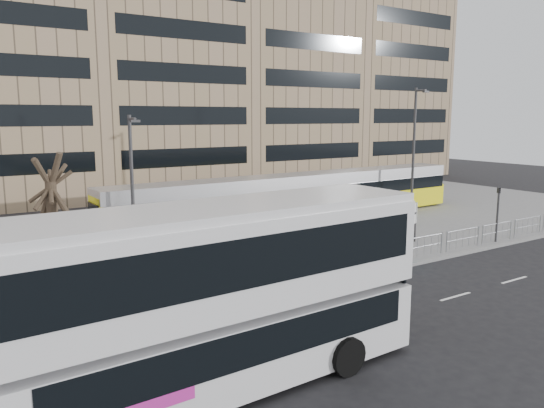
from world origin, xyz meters
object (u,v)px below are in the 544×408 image
traffic_light_east (498,207)px  lamp_post_east (414,147)px  ad_panel (404,242)px  pedestrian (287,234)px  tram (298,198)px  bare_tree (48,149)px  traffic_light_west (177,256)px  double_decker_bus (207,294)px  station_sign (409,217)px  lamp_post_west (132,179)px

traffic_light_east → lamp_post_east: bearing=92.6°
ad_panel → lamp_post_east: bearing=37.1°
traffic_light_east → pedestrian: bearing=173.1°
tram → bare_tree: (-16.64, -6.12, 4.10)m
ad_panel → lamp_post_east: lamp_post_east is taller
ad_panel → traffic_light_west: size_ratio=0.53×
double_decker_bus → pedestrian: bearing=45.2°
station_sign → lamp_post_west: size_ratio=0.32×
station_sign → pedestrian: station_sign is taller
double_decker_bus → lamp_post_west: size_ratio=1.75×
traffic_light_west → traffic_light_east: 19.21m
pedestrian → traffic_light_east: (10.95, -4.88, 1.12)m
traffic_light_east → bare_tree: size_ratio=0.40×
traffic_light_east → tram: bearing=135.1°
pedestrian → traffic_light_west: 9.66m
double_decker_bus → ad_panel: double_decker_bus is taller
traffic_light_east → lamp_post_west: lamp_post_west is taller
double_decker_bus → tram: double_decker_bus is taller
tram → traffic_light_east: 12.41m
station_sign → traffic_light_east: traffic_light_east is taller
station_sign → pedestrian: bearing=140.6°
pedestrian → bare_tree: bare_tree is taller
ad_panel → lamp_post_east: size_ratio=0.18×
traffic_light_west → lamp_post_west: 8.64m
traffic_light_west → bare_tree: (-3.26, 4.83, 3.73)m
tram → bare_tree: bearing=-161.1°
tram → ad_panel: tram is taller
bare_tree → pedestrian: bearing=0.2°
tram → pedestrian: bearing=-131.5°
station_sign → traffic_light_east: size_ratio=0.72×
pedestrian → lamp_post_east: lamp_post_east is taller
traffic_light_east → bare_tree: 23.28m
bare_tree → double_decker_bus: bearing=-81.2°
tram → traffic_light_east: tram is taller
lamp_post_east → traffic_light_east: bearing=-104.5°
pedestrian → traffic_light_west: size_ratio=0.55×
pedestrian → lamp_post_east: size_ratio=0.19×
lamp_post_east → tram: bearing=160.6°
station_sign → lamp_post_west: bearing=138.7°
double_decker_bus → pedestrian: (9.88, 10.67, -1.65)m
ad_panel → lamp_post_west: 13.78m
double_decker_bus → traffic_light_west: double_decker_bus is taller
pedestrian → traffic_light_east: size_ratio=0.55×
lamp_post_west → bare_tree: 5.97m
station_sign → bare_tree: (-17.81, 2.56, 4.16)m
pedestrian → traffic_light_west: (-8.26, -4.88, 1.12)m
traffic_light_east → lamp_post_east: (2.11, 8.15, 2.87)m
bare_tree → traffic_light_east: bearing=-12.1°
lamp_post_east → traffic_light_west: bearing=-159.1°
lamp_post_east → bare_tree: size_ratio=1.16×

